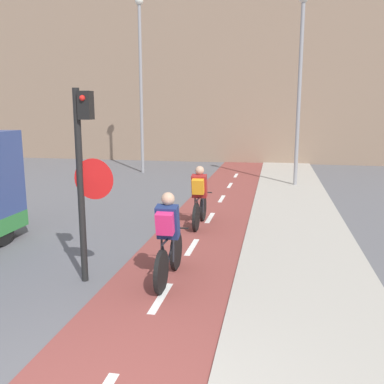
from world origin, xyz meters
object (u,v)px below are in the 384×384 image
(street_lamp_far, at_px, (141,70))
(cyclist_far, at_px, (199,198))
(traffic_light_pole, at_px, (84,165))
(cyclist_near, at_px, (168,240))
(street_lamp_sidewalk, at_px, (300,71))

(street_lamp_far, relative_size, cyclist_far, 4.53)
(traffic_light_pole, distance_m, cyclist_near, 1.84)
(traffic_light_pole, bearing_deg, street_lamp_sidewalk, 69.29)
(cyclist_near, height_order, cyclist_far, cyclist_near)
(traffic_light_pole, relative_size, cyclist_far, 1.91)
(traffic_light_pole, height_order, street_lamp_sidewalk, street_lamp_sidewalk)
(cyclist_near, distance_m, cyclist_far, 3.50)
(street_lamp_far, distance_m, cyclist_far, 10.29)
(cyclist_near, bearing_deg, traffic_light_pole, -169.83)
(street_lamp_sidewalk, distance_m, cyclist_far, 7.64)
(traffic_light_pole, height_order, street_lamp_far, street_lamp_far)
(street_lamp_sidewalk, bearing_deg, street_lamp_far, 161.27)
(traffic_light_pole, bearing_deg, cyclist_far, 71.81)
(street_lamp_far, xyz_separation_m, cyclist_near, (4.26, -12.08, -3.85))
(cyclist_far, bearing_deg, street_lamp_sidewalk, 67.84)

